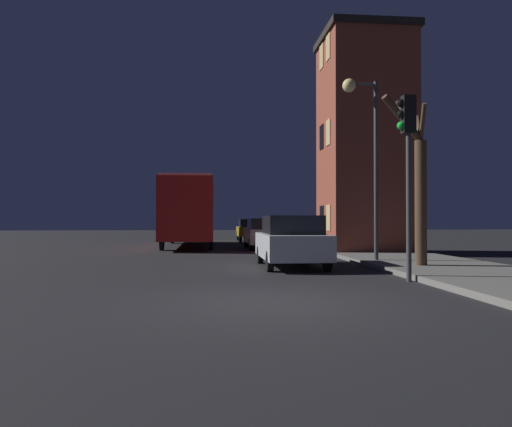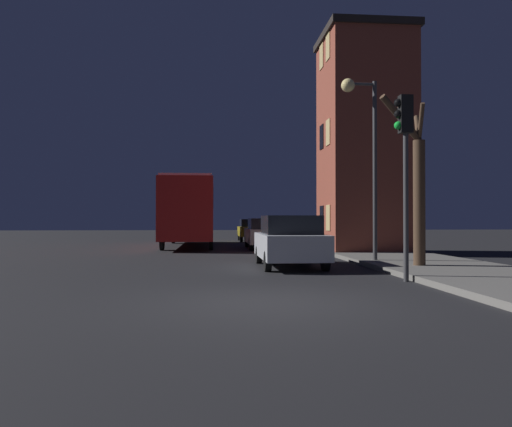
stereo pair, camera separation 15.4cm
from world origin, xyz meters
TOP-DOWN VIEW (x-y plane):
  - ground_plane at (0.00, 0.00)m, footprint 120.00×120.00m
  - brick_building at (5.73, 12.62)m, footprint 3.83×3.90m
  - streetlamp at (3.93, 7.07)m, footprint 1.19×0.45m
  - traffic_light at (3.54, 2.56)m, footprint 0.43×0.24m
  - bare_tree at (4.91, 5.12)m, footprint 1.73×1.59m
  - bus at (-2.23, 18.62)m, footprint 2.53×10.72m
  - car_near_lane at (1.38, 6.38)m, footprint 1.84×4.09m
  - car_mid_lane at (1.66, 16.11)m, footprint 1.85×4.38m
  - car_far_lane at (1.65, 24.82)m, footprint 1.72×4.00m

SIDE VIEW (x-z plane):
  - ground_plane at x=0.00m, z-range 0.00..0.00m
  - car_mid_lane at x=1.66m, z-range 0.03..1.55m
  - car_far_lane at x=1.65m, z-range 0.05..1.54m
  - car_near_lane at x=1.38m, z-range 0.02..1.61m
  - bus at x=-2.23m, z-range 0.34..3.89m
  - bare_tree at x=4.91m, z-range 0.04..5.01m
  - traffic_light at x=3.54m, z-range 0.96..5.39m
  - streetlamp at x=3.93m, z-range 1.39..7.35m
  - brick_building at x=5.73m, z-range 0.17..9.79m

